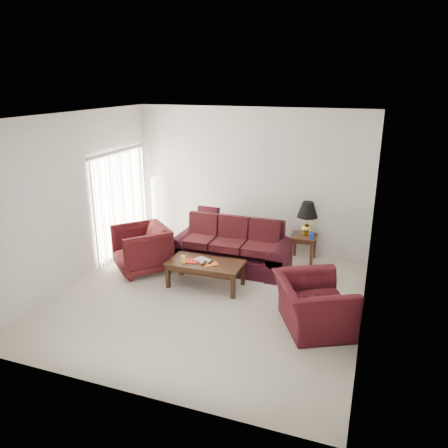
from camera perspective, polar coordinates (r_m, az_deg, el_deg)
name	(u,v)px	position (r m, az deg, el deg)	size (l,w,h in m)	color
floor	(207,298)	(7.50, -2.23, -9.58)	(5.00, 5.00, 0.00)	beige
blinds	(121,204)	(9.25, -13.30, 2.61)	(0.10, 2.00, 2.16)	silver
sofa	(230,245)	(8.44, 0.79, -2.80)	(2.28, 0.98, 0.93)	black
throw_pillow	(208,218)	(9.19, -2.11, 0.85)	(0.47, 0.13, 0.47)	black
end_table	(303,248)	(8.99, 10.29, -3.10)	(0.49, 0.49, 0.54)	#53301C
table_lamp	(307,219)	(8.81, 10.80, 0.69)	(0.41, 0.41, 0.69)	#E7C548
clock	(296,233)	(8.80, 9.43, -1.13)	(0.15, 0.05, 0.15)	silver
blue_canister	(311,235)	(8.70, 11.34, -1.48)	(0.09, 0.09, 0.15)	#1937A4
picture_frame	(298,228)	(9.03, 9.68, -0.56)	(0.14, 0.02, 0.17)	silver
floor_lamp	(157,209)	(9.92, -8.78, 1.92)	(0.24, 0.24, 1.48)	white
armchair_left	(142,249)	(8.48, -10.69, -3.21)	(0.95, 0.98, 0.89)	#3F0E12
armchair_right	(313,304)	(6.65, 11.55, -10.23)	(1.15, 1.01, 0.75)	#3F0E15
coffee_table	(206,274)	(7.80, -2.42, -6.55)	(1.33, 0.66, 0.46)	black
magazine_red	(191,261)	(7.74, -4.30, -4.84)	(0.25, 0.19, 0.01)	red
magazine_white	(202,260)	(7.78, -2.85, -4.69)	(0.28, 0.21, 0.02)	beige
magazine_orange	(209,264)	(7.61, -1.91, -5.23)	(0.28, 0.21, 0.02)	#E15B1A
remote_a	(204,263)	(7.59, -2.58, -5.12)	(0.05, 0.17, 0.02)	black
remote_b	(211,262)	(7.63, -1.70, -4.98)	(0.04, 0.15, 0.02)	black
yellow_glass	(183,259)	(7.68, -5.35, -4.62)	(0.08, 0.08, 0.13)	yellow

